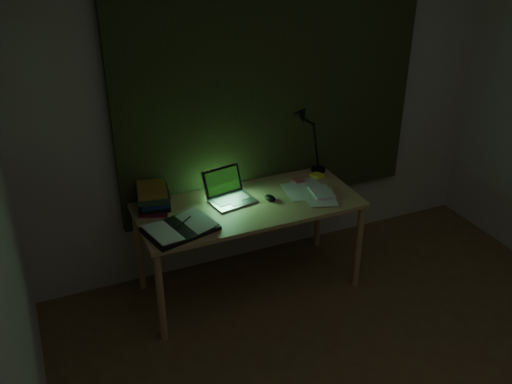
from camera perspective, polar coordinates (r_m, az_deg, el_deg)
wall_back at (r=3.99m, az=1.38°, el=9.60°), size 3.50×0.00×2.50m
wall_left at (r=1.92m, az=-22.94°, el=-15.67°), size 0.00×4.00×2.50m
curtain at (r=3.90m, az=1.66°, el=12.22°), size 2.20×0.06×2.00m
desk at (r=3.94m, az=-0.69°, el=-5.47°), size 1.48×0.65×0.67m
laptop at (r=3.74m, az=-2.37°, el=0.35°), size 0.34×0.36×0.20m
open_textbook at (r=3.50m, az=-7.60°, el=-3.58°), size 0.47×0.39×0.04m
book_stack at (r=3.73m, az=-10.15°, el=-0.57°), size 0.25×0.28×0.16m
loose_papers at (r=3.91m, az=5.86°, el=-0.02°), size 0.32×0.33×0.02m
mouse at (r=3.80m, az=1.41°, el=-0.60°), size 0.08×0.10×0.03m
sticky_yellow at (r=4.15m, az=6.14°, el=1.68°), size 0.10×0.10×0.02m
sticky_pink at (r=4.06m, az=4.23°, el=1.16°), size 0.08×0.08×0.02m
desk_lamp at (r=4.12m, az=6.44°, el=5.66°), size 0.41×0.34×0.57m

